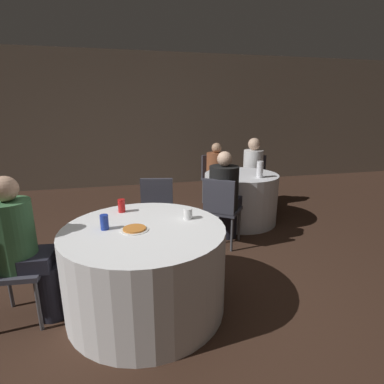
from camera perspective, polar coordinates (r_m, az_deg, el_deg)
name	(u,v)px	position (r m, az deg, el deg)	size (l,w,h in m)	color
ground_plane	(164,305)	(2.82, -5.44, -20.65)	(16.00, 16.00, 0.00)	#382319
wall_back	(133,121)	(6.70, -11.17, 13.11)	(16.00, 0.06, 2.80)	#7A6B5B
table_near	(146,268)	(2.63, -8.83, -14.12)	(1.33, 1.33, 0.73)	white
table_far	(240,198)	(4.56, 9.20, -1.12)	(1.08, 1.08, 0.73)	silver
chair_near_west	(5,260)	(2.78, -32.10, -10.91)	(0.43, 0.43, 0.87)	#383842
chair_near_north	(156,208)	(3.54, -6.79, -3.10)	(0.47, 0.48, 0.87)	#383842
chair_far_southwest	(221,205)	(3.63, 5.55, -2.57)	(0.56, 0.56, 0.87)	#383842
chair_far_north	(214,174)	(5.33, 4.18, 3.35)	(0.45, 0.45, 0.87)	#383842
chair_far_northeast	(253,175)	(5.42, 11.62, 3.27)	(0.56, 0.56, 0.87)	#383842
person_white_shirt	(252,172)	(5.25, 11.33, 3.68)	(0.45, 0.48, 1.18)	#282828
person_floral_shirt	(218,175)	(5.18, 4.95, 3.30)	(0.36, 0.51, 1.10)	#33384C
person_green_jacket	(26,251)	(2.70, -29.13, -9.74)	(0.50, 0.33, 1.20)	black
person_black_shirt	(225,196)	(3.75, 6.31, -0.81)	(0.48, 0.50, 1.18)	black
pizza_plate_near	(134,229)	(2.44, -10.91, -6.89)	(0.23, 0.23, 0.02)	white
soda_can_blue	(104,222)	(2.49, -16.35, -5.53)	(0.07, 0.07, 0.12)	#1E38A5
soda_can_red	(122,206)	(2.86, -13.27, -2.56)	(0.07, 0.07, 0.12)	red
cup_near	(188,214)	(2.62, -0.80, -4.14)	(0.08, 0.08, 0.09)	white
bottle_far	(260,169)	(4.27, 12.81, 4.22)	(0.09, 0.09, 0.23)	white
cup_far	(225,171)	(4.43, 6.22, 3.99)	(0.08, 0.08, 0.09)	silver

